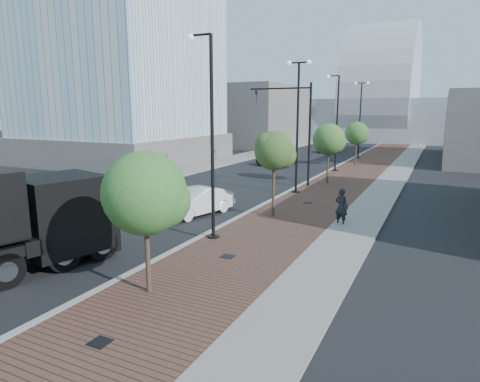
% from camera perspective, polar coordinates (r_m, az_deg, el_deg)
% --- Properties ---
extents(ground, '(220.00, 220.00, 0.00)m').
position_cam_1_polar(ground, '(12.95, -29.99, -17.78)').
color(ground, black).
extents(sidewalk, '(7.00, 140.00, 0.12)m').
position_cam_1_polar(sidewalk, '(46.83, 18.12, 3.34)').
color(sidewalk, '#4C2D23').
rests_on(sidewalk, ground).
extents(concrete_strip, '(2.40, 140.00, 0.13)m').
position_cam_1_polar(concrete_strip, '(46.54, 21.41, 3.09)').
color(concrete_strip, slate).
rests_on(concrete_strip, ground).
extents(curb, '(0.30, 140.00, 0.14)m').
position_cam_1_polar(curb, '(47.42, 13.93, 3.67)').
color(curb, gray).
rests_on(curb, ground).
extents(west_sidewalk, '(4.00, 140.00, 0.12)m').
position_cam_1_polar(west_sidewalk, '(51.70, -0.32, 4.57)').
color(west_sidewalk, slate).
rests_on(west_sidewalk, ground).
extents(white_sedan, '(2.83, 4.99, 1.56)m').
position_cam_1_polar(white_sedan, '(23.80, -5.98, -1.48)').
color(white_sedan, silver).
rests_on(white_sedan, ground).
extents(dark_car_mid, '(3.91, 5.57, 1.41)m').
position_cam_1_polar(dark_car_mid, '(46.13, 4.97, 4.55)').
color(dark_car_mid, black).
rests_on(dark_car_mid, ground).
extents(dark_car_far, '(2.77, 4.79, 1.31)m').
position_cam_1_polar(dark_car_far, '(60.49, 12.21, 5.84)').
color(dark_car_far, black).
rests_on(dark_car_far, ground).
extents(pedestrian, '(0.83, 0.67, 1.99)m').
position_cam_1_polar(pedestrian, '(22.05, 13.83, -2.18)').
color(pedestrian, black).
rests_on(pedestrian, ground).
extents(streetlight_1, '(1.44, 0.56, 9.21)m').
position_cam_1_polar(streetlight_1, '(18.61, -4.15, 6.16)').
color(streetlight_1, black).
rests_on(streetlight_1, ground).
extents(streetlight_2, '(1.72, 0.56, 9.28)m').
position_cam_1_polar(streetlight_2, '(29.52, 7.94, 8.83)').
color(streetlight_2, black).
rests_on(streetlight_2, ground).
extents(streetlight_3, '(1.44, 0.56, 9.21)m').
position_cam_1_polar(streetlight_3, '(41.13, 13.07, 8.60)').
color(streetlight_3, black).
rests_on(streetlight_3, ground).
extents(streetlight_4, '(1.72, 0.56, 9.28)m').
position_cam_1_polar(streetlight_4, '(52.85, 16.22, 9.46)').
color(streetlight_4, black).
rests_on(streetlight_4, ground).
extents(traffic_mast, '(5.09, 0.20, 8.00)m').
position_cam_1_polar(traffic_mast, '(32.65, 8.10, 9.32)').
color(traffic_mast, black).
rests_on(traffic_mast, ground).
extents(tree_0, '(2.66, 2.66, 4.71)m').
position_cam_1_polar(tree_0, '(13.20, -12.78, -0.37)').
color(tree_0, '#382619').
rests_on(tree_0, ground).
extents(tree_1, '(2.24, 2.16, 4.85)m').
position_cam_1_polar(tree_1, '(22.68, 4.85, 5.52)').
color(tree_1, '#382619').
rests_on(tree_1, ground).
extents(tree_2, '(2.56, 2.54, 4.91)m').
position_cam_1_polar(tree_2, '(34.12, 12.23, 6.97)').
color(tree_2, '#382619').
rests_on(tree_2, ground).
extents(tree_3, '(2.46, 2.42, 4.76)m').
position_cam_1_polar(tree_3, '(45.85, 15.89, 7.68)').
color(tree_3, '#382619').
rests_on(tree_3, ground).
extents(tower_podium, '(19.00, 19.00, 3.00)m').
position_cam_1_polar(tower_podium, '(51.07, -15.62, 5.71)').
color(tower_podium, '#625C58').
rests_on(tower_podium, ground).
extents(convention_center, '(50.00, 30.00, 50.00)m').
position_cam_1_polar(convention_center, '(91.79, 18.98, 10.55)').
color(convention_center, '#A3A9AD').
rests_on(convention_center, ground).
extents(commercial_block_nw, '(14.00, 20.00, 10.00)m').
position_cam_1_polar(commercial_block_nw, '(72.45, 1.77, 10.35)').
color(commercial_block_nw, '#69625E').
rests_on(commercial_block_nw, ground).
extents(utility_cover_0, '(0.50, 0.50, 0.02)m').
position_cam_1_polar(utility_cover_0, '(11.75, -18.77, -19.17)').
color(utility_cover_0, black).
rests_on(utility_cover_0, sidewalk).
extents(utility_cover_1, '(0.50, 0.50, 0.02)m').
position_cam_1_polar(utility_cover_1, '(16.89, -1.71, -9.01)').
color(utility_cover_1, black).
rests_on(utility_cover_1, sidewalk).
extents(utility_cover_2, '(0.50, 0.50, 0.02)m').
position_cam_1_polar(utility_cover_2, '(26.74, 9.32, -1.59)').
color(utility_cover_2, black).
rests_on(utility_cover_2, sidewalk).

